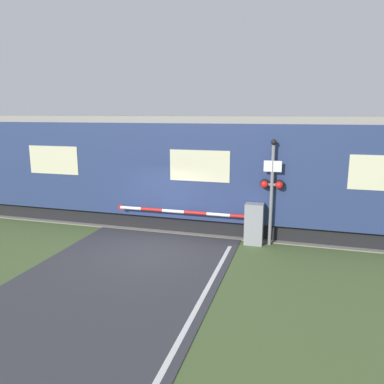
# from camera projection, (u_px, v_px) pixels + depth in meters

# --- Properties ---
(ground_plane) EXTENTS (80.00, 80.00, 0.00)m
(ground_plane) POSITION_uv_depth(u_px,v_px,m) (150.00, 250.00, 12.03)
(ground_plane) COLOR #4C6033
(track_bed) EXTENTS (36.00, 3.20, 0.13)m
(track_bed) POSITION_uv_depth(u_px,v_px,m) (181.00, 221.00, 15.15)
(track_bed) COLOR gray
(track_bed) RESTS_ON ground_plane
(train) EXTENTS (21.21, 3.14, 4.21)m
(train) POSITION_uv_depth(u_px,v_px,m) (210.00, 170.00, 14.39)
(train) COLOR black
(train) RESTS_ON ground_plane
(crossing_barrier) EXTENTS (5.27, 0.44, 1.40)m
(crossing_barrier) POSITION_uv_depth(u_px,v_px,m) (244.00, 222.00, 12.52)
(crossing_barrier) COLOR gray
(crossing_barrier) RESTS_ON ground_plane
(signal_post) EXTENTS (0.77, 0.26, 3.51)m
(signal_post) POSITION_uv_depth(u_px,v_px,m) (272.00, 186.00, 12.09)
(signal_post) COLOR gray
(signal_post) RESTS_ON ground_plane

